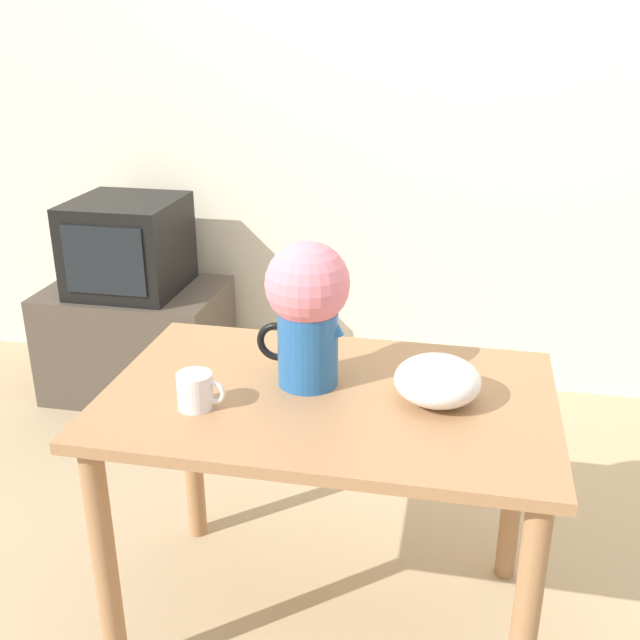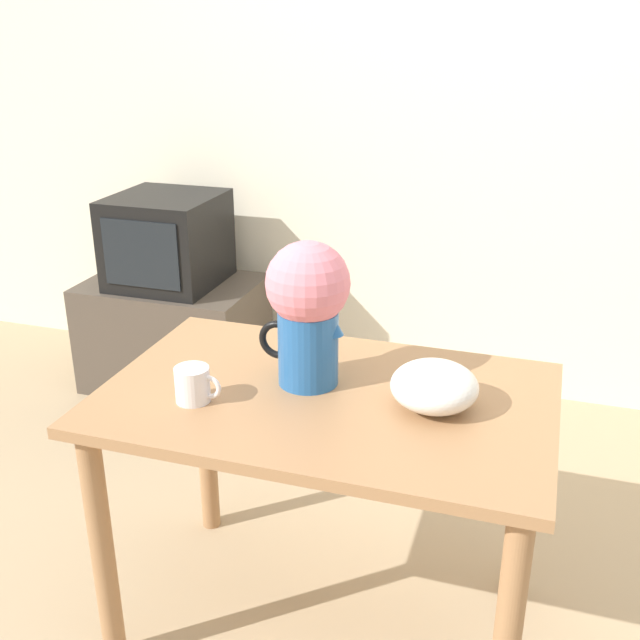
% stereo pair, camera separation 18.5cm
% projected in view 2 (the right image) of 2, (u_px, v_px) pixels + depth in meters
% --- Properties ---
extents(wall_back, '(8.00, 0.05, 2.60)m').
position_uv_depth(wall_back, '(473.00, 97.00, 3.06)').
color(wall_back, '#EDE5CC').
rests_on(wall_back, ground_plane).
extents(table, '(1.12, 0.72, 0.73)m').
position_uv_depth(table, '(326.00, 436.00, 1.92)').
color(table, '#A3754C').
rests_on(table, ground_plane).
extents(flower_vase, '(0.24, 0.21, 0.38)m').
position_uv_depth(flower_vase, '(308.00, 304.00, 1.85)').
color(flower_vase, '#235B9E').
rests_on(flower_vase, table).
extents(coffee_mug, '(0.12, 0.09, 0.09)m').
position_uv_depth(coffee_mug, '(194.00, 385.00, 1.82)').
color(coffee_mug, white).
rests_on(coffee_mug, table).
extents(white_bowl, '(0.21, 0.21, 0.11)m').
position_uv_depth(white_bowl, '(434.00, 386.00, 1.78)').
color(white_bowl, white).
rests_on(white_bowl, table).
extents(tv_stand, '(0.77, 0.52, 0.50)m').
position_uv_depth(tv_stand, '(175.00, 333.00, 3.46)').
color(tv_stand, '#4C4238').
rests_on(tv_stand, ground_plane).
extents(tv_set, '(0.45, 0.46, 0.40)m').
position_uv_depth(tv_set, '(167.00, 240.00, 3.29)').
color(tv_set, black).
rests_on(tv_set, tv_stand).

